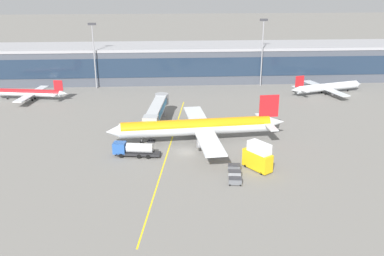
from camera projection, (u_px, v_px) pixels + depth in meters
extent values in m
plane|color=slate|center=(188.00, 152.00, 102.91)|extent=(700.00, 700.00, 0.00)
cube|color=yellow|center=(169.00, 149.00, 104.52)|extent=(10.89, 79.34, 0.01)
cube|color=#424751|center=(198.00, 63.00, 169.87)|extent=(200.22, 20.34, 12.45)
cube|color=#1E2D42|center=(200.00, 67.00, 160.05)|extent=(194.22, 0.16, 6.97)
cube|color=#99999E|center=(198.00, 46.00, 167.58)|extent=(204.23, 20.75, 1.00)
cylinder|color=silver|center=(196.00, 127.00, 107.49)|extent=(37.74, 7.05, 3.75)
cylinder|color=orange|center=(196.00, 126.00, 107.38)|extent=(36.97, 6.83, 3.60)
cone|color=silver|center=(114.00, 132.00, 104.69)|extent=(4.05, 3.88, 3.57)
cone|color=silver|center=(276.00, 122.00, 110.19)|extent=(4.77, 3.58, 3.19)
cube|color=red|center=(269.00, 106.00, 108.44)|extent=(4.89, 0.79, 5.63)
cube|color=silver|center=(271.00, 127.00, 106.28)|extent=(2.52, 6.16, 0.24)
cube|color=silver|center=(262.00, 117.00, 113.27)|extent=(2.52, 6.16, 0.24)
cube|color=silver|center=(210.00, 143.00, 98.72)|extent=(6.17, 16.13, 0.40)
cube|color=silver|center=(196.00, 116.00, 116.88)|extent=(6.17, 16.13, 0.40)
cylinder|color=#939399|center=(203.00, 144.00, 101.67)|extent=(3.06, 2.31, 2.06)
cylinder|color=#939399|center=(194.00, 124.00, 114.55)|extent=(3.06, 2.31, 2.06)
cylinder|color=black|center=(142.00, 143.00, 106.76)|extent=(1.03, 0.49, 1.00)
cylinder|color=slate|center=(142.00, 139.00, 106.42)|extent=(0.20, 0.20, 2.02)
cylinder|color=black|center=(206.00, 142.00, 107.39)|extent=(1.03, 0.49, 1.00)
cylinder|color=slate|center=(206.00, 138.00, 107.05)|extent=(0.20, 0.20, 2.02)
cylinder|color=black|center=(204.00, 137.00, 110.53)|extent=(1.03, 0.49, 1.00)
cylinder|color=slate|center=(204.00, 134.00, 110.19)|extent=(0.20, 0.20, 2.02)
cube|color=#B2B7BC|center=(157.00, 110.00, 116.99)|extent=(5.63, 20.80, 2.80)
cube|color=#2D84C6|center=(157.00, 110.00, 116.99)|extent=(5.32, 17.55, 1.54)
cube|color=#9EA3A8|center=(151.00, 122.00, 107.33)|extent=(3.98, 3.64, 2.94)
cylinder|color=#4C4C51|center=(151.00, 135.00, 108.45)|extent=(0.70, 0.70, 3.79)
cube|color=#262628|center=(151.00, 141.00, 109.05)|extent=(2.02, 2.02, 0.30)
cylinder|color=gray|center=(162.00, 99.00, 126.64)|extent=(3.90, 3.90, 3.08)
cylinder|color=gray|center=(162.00, 110.00, 127.76)|extent=(1.80, 1.80, 3.79)
cube|color=#232326|center=(139.00, 153.00, 100.30)|extent=(10.26, 3.94, 0.50)
cube|color=#26519E|center=(120.00, 148.00, 100.23)|extent=(3.14, 2.88, 2.50)
cube|color=black|center=(114.00, 145.00, 100.17)|extent=(0.50, 2.30, 1.12)
cylinder|color=#B7BABF|center=(140.00, 148.00, 99.82)|extent=(6.26, 3.06, 2.20)
cylinder|color=black|center=(121.00, 156.00, 99.59)|extent=(1.04, 0.49, 1.00)
cylinder|color=black|center=(124.00, 152.00, 101.81)|extent=(1.04, 0.49, 1.00)
cylinder|color=black|center=(139.00, 156.00, 99.25)|extent=(1.04, 0.49, 1.00)
cylinder|color=black|center=(141.00, 152.00, 101.47)|extent=(1.04, 0.49, 1.00)
cylinder|color=black|center=(148.00, 157.00, 99.08)|extent=(1.04, 0.49, 1.00)
cylinder|color=black|center=(150.00, 153.00, 101.30)|extent=(1.04, 0.49, 1.00)
cube|color=yellow|center=(257.00, 160.00, 93.14)|extent=(5.89, 7.03, 3.80)
cube|color=silver|center=(259.00, 148.00, 91.87)|extent=(4.83, 5.55, 2.20)
cylinder|color=black|center=(245.00, 166.00, 94.91)|extent=(0.54, 0.64, 0.60)
cylinder|color=black|center=(253.00, 163.00, 96.21)|extent=(0.54, 0.64, 0.60)
cylinder|color=black|center=(261.00, 173.00, 91.37)|extent=(0.54, 0.64, 0.60)
cylinder|color=black|center=(269.00, 171.00, 92.66)|extent=(0.54, 0.64, 0.60)
cube|color=#595B60|center=(235.00, 181.00, 87.10)|extent=(2.76, 1.80, 1.10)
cube|color=#333338|center=(235.00, 178.00, 86.86)|extent=(2.81, 1.83, 0.10)
cylinder|color=black|center=(230.00, 185.00, 86.64)|extent=(0.37, 0.16, 0.36)
cylinder|color=black|center=(230.00, 182.00, 88.05)|extent=(0.37, 0.16, 0.36)
cylinder|color=black|center=(240.00, 185.00, 86.52)|extent=(0.37, 0.16, 0.36)
cylinder|color=black|center=(240.00, 182.00, 87.93)|extent=(0.37, 0.16, 0.36)
cube|color=gray|center=(235.00, 174.00, 90.10)|extent=(2.76, 1.80, 1.10)
cube|color=#333338|center=(235.00, 171.00, 89.87)|extent=(2.81, 1.83, 0.10)
cylinder|color=black|center=(230.00, 178.00, 89.64)|extent=(0.37, 0.16, 0.36)
cylinder|color=black|center=(229.00, 175.00, 91.05)|extent=(0.37, 0.16, 0.36)
cylinder|color=black|center=(240.00, 178.00, 89.53)|extent=(0.37, 0.16, 0.36)
cylinder|color=black|center=(239.00, 175.00, 90.94)|extent=(0.37, 0.16, 0.36)
cube|color=#595B60|center=(234.00, 168.00, 93.11)|extent=(2.76, 1.80, 1.10)
cube|color=#333338|center=(234.00, 165.00, 92.87)|extent=(2.81, 1.83, 0.10)
cylinder|color=black|center=(229.00, 171.00, 92.65)|extent=(0.37, 0.16, 0.36)
cylinder|color=black|center=(229.00, 168.00, 94.06)|extent=(0.37, 0.16, 0.36)
cylinder|color=black|center=(239.00, 171.00, 92.53)|extent=(0.37, 0.16, 0.36)
cylinder|color=black|center=(239.00, 168.00, 93.94)|extent=(0.37, 0.16, 0.36)
cylinder|color=silver|center=(328.00, 87.00, 150.85)|extent=(23.76, 9.19, 2.46)
cylinder|color=silver|center=(328.00, 87.00, 150.78)|extent=(23.27, 8.96, 2.36)
cone|color=silver|center=(358.00, 84.00, 154.99)|extent=(3.02, 2.94, 2.34)
cone|color=silver|center=(295.00, 90.00, 146.60)|extent=(3.42, 2.84, 2.09)
cube|color=red|center=(300.00, 81.00, 146.11)|extent=(3.13, 1.13, 3.69)
cube|color=silver|center=(296.00, 87.00, 149.37)|extent=(2.36, 4.14, 0.16)
cube|color=silver|center=(304.00, 91.00, 145.02)|extent=(2.36, 4.14, 0.16)
cube|color=silver|center=(314.00, 84.00, 156.16)|extent=(5.85, 10.57, 0.26)
cube|color=silver|center=(337.00, 93.00, 145.05)|extent=(5.85, 10.57, 0.26)
cylinder|color=#939399|center=(319.00, 87.00, 155.05)|extent=(2.20, 1.84, 1.35)
cylinder|color=#939399|center=(335.00, 94.00, 147.16)|extent=(2.20, 1.84, 1.35)
cylinder|color=black|center=(348.00, 91.00, 154.30)|extent=(0.69, 0.43, 0.65)
cylinder|color=slate|center=(348.00, 89.00, 154.12)|extent=(0.13, 0.13, 1.05)
cylinder|color=black|center=(322.00, 92.00, 152.04)|extent=(0.69, 0.43, 0.65)
cylinder|color=slate|center=(322.00, 91.00, 151.86)|extent=(0.13, 0.13, 1.05)
cylinder|color=black|center=(325.00, 94.00, 150.08)|extent=(0.69, 0.43, 0.65)
cylinder|color=slate|center=(326.00, 92.00, 149.90)|extent=(0.13, 0.13, 1.05)
cylinder|color=silver|center=(29.00, 93.00, 143.37)|extent=(21.58, 5.82, 2.25)
cylinder|color=red|center=(29.00, 92.00, 143.30)|extent=(21.14, 5.66, 2.16)
cone|color=silver|center=(63.00, 93.00, 142.11)|extent=(2.98, 2.34, 1.91)
cube|color=red|center=(58.00, 86.00, 141.37)|extent=(2.92, 0.71, 3.37)
cube|color=silver|center=(55.00, 95.00, 140.16)|extent=(1.81, 3.75, 0.15)
cube|color=silver|center=(60.00, 91.00, 144.37)|extent=(1.81, 3.75, 0.15)
cube|color=silver|center=(24.00, 98.00, 138.05)|extent=(4.42, 9.40, 0.25)
cube|color=silver|center=(39.00, 89.00, 148.61)|extent=(4.42, 9.40, 0.25)
cylinder|color=#939399|center=(25.00, 99.00, 139.91)|extent=(1.92, 1.51, 1.24)
cylinder|color=#939399|center=(36.00, 93.00, 147.42)|extent=(1.92, 1.51, 1.24)
cylinder|color=black|center=(8.00, 98.00, 144.86)|extent=(0.65, 0.35, 0.61)
cylinder|color=slate|center=(7.00, 97.00, 144.64)|extent=(0.12, 0.12, 1.26)
cylinder|color=black|center=(32.00, 100.00, 143.00)|extent=(0.65, 0.35, 0.61)
cylinder|color=slate|center=(32.00, 98.00, 142.78)|extent=(0.12, 0.12, 1.26)
cylinder|color=black|center=(35.00, 98.00, 144.89)|extent=(0.65, 0.35, 0.61)
cylinder|color=slate|center=(35.00, 97.00, 144.67)|extent=(0.12, 0.12, 1.26)
cylinder|color=gray|center=(94.00, 57.00, 154.76)|extent=(0.44, 0.44, 22.45)
cube|color=#333338|center=(92.00, 24.00, 150.81)|extent=(2.80, 0.50, 0.80)
cylinder|color=gray|center=(262.00, 54.00, 158.00)|extent=(0.44, 0.44, 23.47)
cube|color=#333338|center=(264.00, 20.00, 153.88)|extent=(2.80, 0.50, 0.80)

